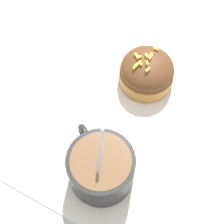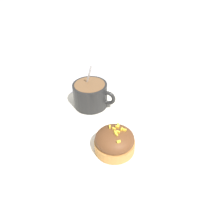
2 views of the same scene
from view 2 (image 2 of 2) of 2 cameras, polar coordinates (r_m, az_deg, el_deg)
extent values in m
plane|color=#B2B2B7|center=(0.51, -1.96, -3.27)|extent=(3.00, 3.00, 0.00)
cube|color=white|center=(0.51, -1.96, -3.14)|extent=(0.30, 0.28, 0.00)
cylinder|color=black|center=(0.55, -5.67, 4.49)|extent=(0.08, 0.08, 0.06)
cylinder|color=brown|center=(0.54, -5.83, 6.72)|extent=(0.07, 0.07, 0.01)
torus|color=black|center=(0.53, -1.02, 3.68)|extent=(0.03, 0.04, 0.04)
ellipsoid|color=silver|center=(0.54, -4.45, 1.54)|extent=(0.03, 0.02, 0.01)
cylinder|color=silver|center=(0.54, -6.46, 8.08)|extent=(0.06, 0.02, 0.11)
cylinder|color=#C18442|center=(0.44, 0.61, -8.67)|extent=(0.08, 0.08, 0.02)
ellipsoid|color=brown|center=(0.43, 0.63, -7.05)|extent=(0.08, 0.08, 0.04)
cube|color=yellow|center=(0.41, 1.34, -5.81)|extent=(0.01, 0.01, 0.00)
cube|color=yellow|center=(0.43, 1.59, -3.60)|extent=(0.01, 0.00, 0.00)
cube|color=yellow|center=(0.41, 1.60, -5.23)|extent=(0.01, 0.01, 0.00)
cube|color=yellow|center=(0.41, 0.36, -5.48)|extent=(0.01, 0.01, 0.00)
cube|color=yellow|center=(0.42, 1.37, -3.93)|extent=(0.01, 0.01, 0.00)
cube|color=yellow|center=(0.42, -0.57, -3.90)|extent=(0.01, 0.00, 0.00)
cube|color=yellow|center=(0.42, 1.12, -4.32)|extent=(0.01, 0.01, 0.00)
cube|color=yellow|center=(0.40, 2.20, -7.64)|extent=(0.00, 0.01, 0.00)
cube|color=yellow|center=(0.42, 3.31, -4.73)|extent=(0.01, 0.01, 0.00)
cube|color=yellow|center=(0.42, 2.55, -4.53)|extent=(0.01, 0.01, 0.00)
cube|color=yellow|center=(0.43, 1.66, -3.38)|extent=(0.01, 0.00, 0.00)
camera|label=1|loc=(0.59, -26.27, 50.24)|focal=60.00mm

